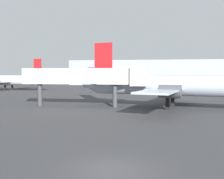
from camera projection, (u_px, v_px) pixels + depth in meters
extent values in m
plane|color=#38383A|center=(111.00, 170.00, 13.30)|extent=(600.00, 600.00, 0.00)
cylinder|color=#B2BCCC|center=(180.00, 86.00, 37.37)|extent=(25.98, 9.92, 2.96)
cone|color=#B2BCCC|center=(89.00, 84.00, 43.22)|extent=(3.93, 3.73, 2.96)
cube|color=#B2BCCC|center=(170.00, 88.00, 37.91)|extent=(10.19, 23.46, 0.23)
cube|color=#B2BCCC|center=(101.00, 82.00, 42.36)|extent=(4.38, 8.35, 0.15)
cube|color=red|center=(103.00, 59.00, 41.96)|extent=(3.02, 1.10, 5.20)
cylinder|color=#4C4C54|center=(181.00, 88.00, 41.65)|extent=(3.23, 2.43, 1.72)
cylinder|color=#4C4C54|center=(170.00, 91.00, 33.57)|extent=(3.23, 2.43, 1.72)
cube|color=black|center=(173.00, 101.00, 39.78)|extent=(0.59, 0.59, 1.84)
cube|color=black|center=(168.00, 103.00, 36.28)|extent=(0.59, 0.59, 1.84)
cylinder|color=white|center=(5.00, 80.00, 83.64)|extent=(26.13, 7.74, 3.02)
cone|color=white|center=(45.00, 81.00, 79.03)|extent=(3.82, 3.58, 3.02)
cube|color=white|center=(9.00, 82.00, 83.26)|extent=(8.40, 24.09, 0.20)
cube|color=white|center=(39.00, 79.00, 79.67)|extent=(3.22, 7.18, 0.13)
cube|color=red|center=(38.00, 67.00, 79.58)|extent=(2.64, 0.73, 5.13)
cylinder|color=#4C4C54|center=(16.00, 82.00, 87.78)|extent=(2.71, 1.91, 1.49)
cube|color=black|center=(5.00, 88.00, 81.80)|extent=(0.48, 0.48, 1.60)
cube|color=black|center=(12.00, 87.00, 84.93)|extent=(0.48, 0.48, 1.60)
cylinder|color=silver|center=(117.00, 80.00, 98.38)|extent=(21.08, 9.19, 2.64)
cone|color=silver|center=(148.00, 80.00, 100.58)|extent=(3.59, 3.42, 2.64)
cone|color=silver|center=(85.00, 80.00, 96.18)|extent=(3.59, 3.42, 2.64)
cube|color=silver|center=(114.00, 81.00, 98.21)|extent=(8.59, 16.92, 0.17)
cube|color=silver|center=(90.00, 79.00, 96.50)|extent=(3.50, 6.22, 0.11)
cube|color=purple|center=(91.00, 72.00, 96.40)|extent=(2.23, 0.92, 3.40)
cylinder|color=#4C4C54|center=(114.00, 81.00, 101.44)|extent=(2.43, 1.89, 1.28)
cylinder|color=#4C4C54|center=(118.00, 81.00, 95.23)|extent=(2.43, 1.89, 1.28)
cube|color=black|center=(135.00, 85.00, 99.74)|extent=(0.45, 0.45, 1.64)
cube|color=black|center=(114.00, 85.00, 99.71)|extent=(0.45, 0.45, 1.64)
cube|color=black|center=(115.00, 86.00, 96.91)|extent=(0.45, 0.45, 1.64)
cube|color=silver|center=(76.00, 76.00, 39.77)|extent=(17.08, 2.04, 2.40)
cube|color=silver|center=(139.00, 76.00, 38.23)|extent=(2.47, 2.86, 2.80)
cylinder|color=#3F3F44|center=(115.00, 96.00, 38.97)|extent=(0.70, 0.70, 3.45)
cylinder|color=#3F3F44|center=(40.00, 95.00, 40.89)|extent=(0.70, 0.70, 3.45)
cube|color=#999EA3|center=(166.00, 73.00, 127.68)|extent=(92.22, 21.20, 11.68)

